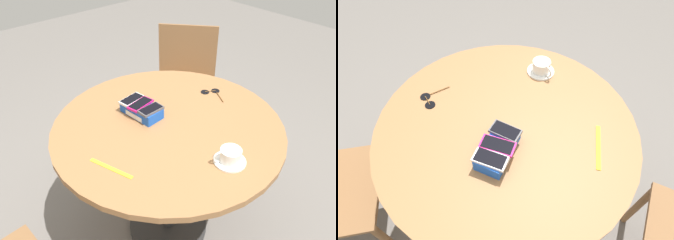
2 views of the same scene
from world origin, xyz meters
TOP-DOWN VIEW (x-y plane):
  - ground_plane at (0.00, 0.00)m, footprint 8.00×8.00m
  - round_table at (0.00, 0.00)m, footprint 1.08×1.08m
  - phone_box at (-0.14, -0.05)m, footprint 0.21×0.12m
  - phone_white at (-0.21, -0.05)m, footprint 0.08×0.13m
  - phone_magenta at (-0.14, -0.05)m, footprint 0.08×0.14m
  - phone_gray at (-0.08, -0.04)m, footprint 0.07×0.12m
  - saucer at (0.36, 0.01)m, footprint 0.13×0.13m
  - coffee_cup at (0.36, 0.01)m, footprint 0.09×0.11m
  - lanyard_strap at (0.07, -0.37)m, footprint 0.20×0.08m
  - sunglasses at (-0.06, 0.36)m, footprint 0.16×0.10m
  - chair_near_window at (-0.60, 0.71)m, footprint 0.65×0.65m

SIDE VIEW (x-z plane):
  - ground_plane at x=0.00m, z-range 0.00..0.00m
  - chair_near_window at x=-0.60m, z-range 0.03..0.89m
  - round_table at x=0.00m, z-range 0.26..1.03m
  - lanyard_strap at x=0.07m, z-range 0.76..0.77m
  - sunglasses at x=-0.06m, z-range 0.76..0.77m
  - saucer at x=0.36m, z-range 0.76..0.77m
  - phone_box at x=-0.14m, z-range 0.76..0.82m
  - coffee_cup at x=0.36m, z-range 0.77..0.83m
  - phone_white at x=-0.21m, z-range 0.82..0.83m
  - phone_magenta at x=-0.14m, z-range 0.82..0.83m
  - phone_gray at x=-0.08m, z-range 0.82..0.83m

